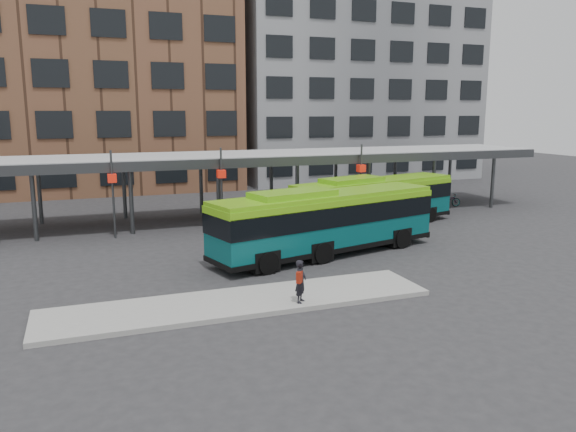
# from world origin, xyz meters

# --- Properties ---
(ground) EXTENTS (120.00, 120.00, 0.00)m
(ground) POSITION_xyz_m (0.00, 0.00, 0.00)
(ground) COLOR #28282B
(ground) RESTS_ON ground
(boarding_island) EXTENTS (14.00, 3.00, 0.18)m
(boarding_island) POSITION_xyz_m (-5.50, -3.00, 0.09)
(boarding_island) COLOR gray
(boarding_island) RESTS_ON ground
(canopy) EXTENTS (40.00, 6.53, 4.80)m
(canopy) POSITION_xyz_m (-0.06, 12.87, 3.91)
(canopy) COLOR #999B9E
(canopy) RESTS_ON ground
(building_brick) EXTENTS (26.00, 14.00, 22.00)m
(building_brick) POSITION_xyz_m (-10.00, 32.00, 11.00)
(building_brick) COLOR brown
(building_brick) RESTS_ON ground
(building_grey) EXTENTS (24.00, 14.00, 20.00)m
(building_grey) POSITION_xyz_m (16.00, 32.00, 10.00)
(building_grey) COLOR slate
(building_grey) RESTS_ON ground
(bus_front) EXTENTS (12.15, 5.40, 3.28)m
(bus_front) POSITION_xyz_m (0.31, 2.45, 1.71)
(bus_front) COLOR #074B4D
(bus_front) RESTS_ON ground
(bus_rear) EXTENTS (11.44, 5.35, 3.09)m
(bus_rear) POSITION_xyz_m (5.75, 7.51, 1.61)
(bus_rear) COLOR #074B4D
(bus_rear) RESTS_ON ground
(pedestrian) EXTENTS (0.64, 0.67, 1.54)m
(pedestrian) POSITION_xyz_m (-3.53, -3.97, 0.96)
(pedestrian) COLOR black
(pedestrian) RESTS_ON boarding_island
(bike_rack) EXTENTS (5.15, 1.57, 0.97)m
(bike_rack) POSITION_xyz_m (12.35, 11.90, 0.47)
(bike_rack) COLOR slate
(bike_rack) RESTS_ON ground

